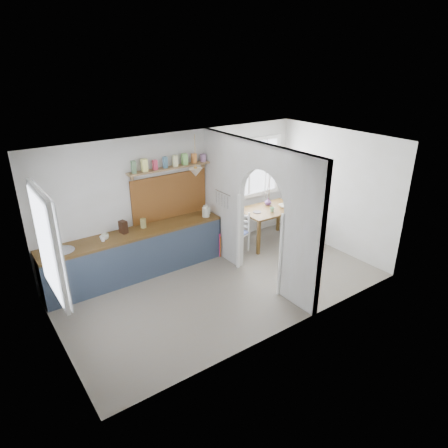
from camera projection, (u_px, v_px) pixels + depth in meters
floor at (224, 285)px, 7.42m from camera, size 5.80×3.20×0.01m
ceiling at (224, 146)px, 6.40m from camera, size 5.80×3.20×0.01m
walls at (224, 221)px, 6.91m from camera, size 5.81×3.21×2.60m
partition at (253, 204)px, 7.26m from camera, size 0.12×3.20×2.60m
kitchen_window at (46, 245)px, 5.24m from camera, size 0.10×1.16×1.50m
nook_window at (249, 169)px, 8.92m from camera, size 1.76×0.10×1.30m
counter at (136, 253)px, 7.63m from camera, size 3.50×0.60×0.90m
sink at (63, 251)px, 6.75m from camera, size 0.40×0.40×0.02m
backsplash at (170, 196)px, 7.96m from camera, size 1.65×0.03×0.90m
shelf at (170, 165)px, 7.64m from camera, size 1.75×0.20×0.21m
pendant_lamp at (196, 172)px, 7.62m from camera, size 0.26×0.26×0.16m
utensil_rail at (223, 193)px, 7.85m from camera, size 0.02×0.50×0.02m
dining_table at (269, 225)px, 9.01m from camera, size 1.32×0.91×0.80m
chair_left at (237, 233)px, 8.51m from camera, size 0.52×0.52×0.90m
chair_right at (300, 214)px, 9.53m from camera, size 0.48×0.48×0.88m
kettle at (206, 211)px, 8.12m from camera, size 0.25×0.23×0.24m
mug_a at (103, 239)px, 7.06m from camera, size 0.14×0.14×0.10m
mug_b at (105, 237)px, 7.14m from camera, size 0.17×0.17×0.10m
knife_block at (123, 227)px, 7.37m from camera, size 0.14×0.17×0.24m
jar at (143, 223)px, 7.62m from camera, size 0.11×0.11×0.18m
towel_magenta at (220, 245)px, 8.34m from camera, size 0.02×0.03×0.52m
towel_orange at (220, 247)px, 8.35m from camera, size 0.02×0.03×0.47m
bowl at (285, 206)px, 8.91m from camera, size 0.31×0.31×0.06m
table_cup at (272, 210)px, 8.67m from camera, size 0.11×0.11×0.09m
plate at (257, 212)px, 8.64m from camera, size 0.22×0.22×0.01m
vase at (268, 202)px, 9.03m from camera, size 0.20×0.20×0.16m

